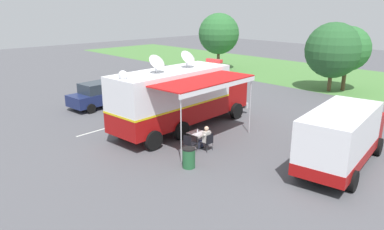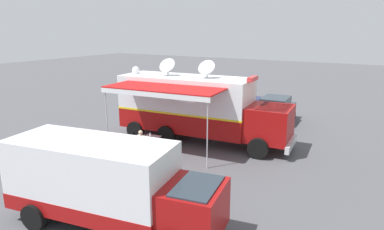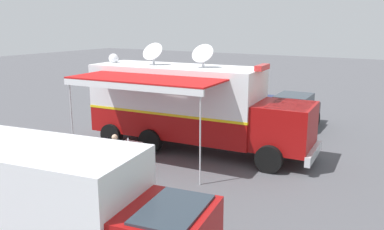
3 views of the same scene
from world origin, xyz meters
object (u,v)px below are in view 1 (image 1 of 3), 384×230
Objects in this scene: trash_bin at (189,158)px; car_behind_truck at (99,95)px; water_bottle at (197,131)px; folding_chair_at_table at (208,141)px; support_truck at (343,137)px; seated_responder at (205,137)px; folding_table at (197,134)px; command_truck at (181,96)px; folding_chair_beside_table at (189,142)px; car_far_corner at (158,91)px.

car_behind_truck is (-11.61, 2.14, 0.42)m from trash_bin.
water_bottle is 0.26× the size of folding_chair_at_table.
water_bottle is 0.03× the size of support_truck.
seated_responder is 6.24m from support_truck.
car_behind_truck reaches higher than water_bottle.
support_truck reaches higher than trash_bin.
trash_bin is (1.56, -2.03, -0.22)m from folding_table.
folding_table is at bearing 127.64° from trash_bin.
water_bottle is at bearing -154.25° from support_truck.
car_behind_truck is (-10.85, 0.16, 0.37)m from folding_chair_at_table.
trash_bin reaches higher than folding_chair_at_table.
command_truck reaches higher than water_bottle.
folding_table is at bearing 109.12° from folding_chair_beside_table.
command_truck is 2.22× the size of car_behind_truck.
support_truck is at bearing 25.55° from folding_table.
command_truck is 3.85m from folding_chair_beside_table.
water_bottle is 9.06m from car_far_corner.
trash_bin is at bearing -68.84° from folding_chair_at_table.
folding_chair_beside_table is 9.69m from car_far_corner.
water_bottle is 10.07m from car_behind_truck.
trash_bin is 11.81m from car_behind_truck.
folding_chair_at_table is 0.20× the size of car_far_corner.
folding_chair_at_table reaches higher than folding_table.
folding_table is at bearing -0.63° from car_behind_truck.
folding_table is 0.69× the size of seated_responder.
water_bottle is (0.02, -0.02, 0.16)m from folding_table.
water_bottle is at bearing 127.52° from trash_bin.
command_truck is at bearing 144.21° from folding_chair_beside_table.
water_bottle is at bearing -39.80° from folding_table.
folding_table is at bearing -25.46° from car_far_corner.
car_far_corner reaches higher than trash_bin.
folding_chair_at_table is 10.86m from car_behind_truck.
support_truck reaches higher than folding_table.
car_far_corner is at bearing 156.26° from folding_chair_at_table.
support_truck reaches higher than folding_chair_beside_table.
water_bottle is 0.26× the size of folding_chair_beside_table.
trash_bin is at bearing -42.85° from folding_chair_beside_table.
car_far_corner is (-8.77, 3.95, 0.23)m from seated_responder.
support_truck is (6.03, 2.91, 0.55)m from water_bottle.
car_far_corner is (-9.72, 5.91, 0.42)m from trash_bin.
command_truck reaches higher than support_truck.
seated_responder reaches higher than folding_chair_beside_table.
command_truck is at bearing -169.20° from support_truck.
folding_table is at bearing 140.20° from water_bottle.
trash_bin is (1.27, -1.18, -0.06)m from folding_chair_beside_table.
support_truck is (8.65, 1.65, -0.56)m from command_truck.
seated_responder is at bearing 115.94° from trash_bin.
folding_chair_at_table is at bearing -0.87° from car_behind_truck.
seated_responder is 9.62m from car_far_corner.
water_bottle reaches higher than folding_chair_beside_table.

